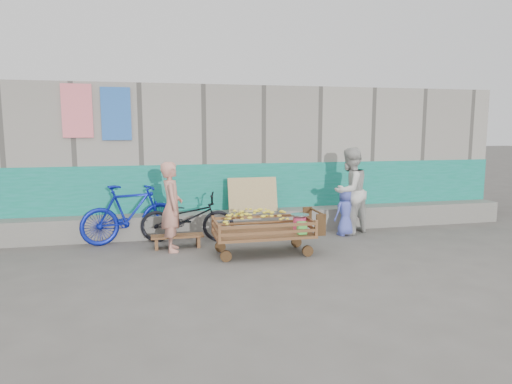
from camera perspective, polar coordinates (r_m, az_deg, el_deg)
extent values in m
plane|color=#514E49|center=(7.17, 1.16, -9.29)|extent=(80.00, 80.00, 0.00)
cube|color=gray|center=(10.89, -4.12, 4.67)|extent=(12.00, 3.00, 3.00)
cube|color=#0A7E5E|center=(9.49, -2.65, -0.68)|extent=(12.00, 0.03, 1.40)
cube|color=slate|center=(9.34, -2.37, -3.77)|extent=(12.00, 0.50, 0.45)
cube|color=tan|center=(9.18, -0.40, -0.33)|extent=(1.00, 0.19, 0.68)
cube|color=#F8727F|center=(9.30, -21.46, 9.42)|extent=(0.55, 0.03, 1.00)
cube|color=blue|center=(9.22, -17.09, 9.33)|extent=(0.55, 0.03, 1.00)
cube|color=brown|center=(7.76, 0.91, -5.30)|extent=(1.66, 0.83, 0.05)
cylinder|color=#392111|center=(7.40, -3.78, -8.01)|extent=(0.18, 0.06, 0.18)
cube|color=brown|center=(7.21, -4.58, -5.13)|extent=(0.05, 0.05, 0.26)
cylinder|color=#392111|center=(7.98, -4.49, -6.82)|extent=(0.18, 0.06, 0.18)
cube|color=brown|center=(7.96, -5.41, -3.88)|extent=(0.05, 0.05, 0.26)
cylinder|color=#392111|center=(7.74, 6.48, -7.33)|extent=(0.18, 0.06, 0.18)
cube|color=brown|center=(7.60, 7.52, -4.48)|extent=(0.05, 0.05, 0.26)
cylinder|color=#392111|center=(8.29, 5.07, -6.26)|extent=(0.18, 0.06, 0.18)
cube|color=brown|center=(8.32, 5.65, -3.36)|extent=(0.05, 0.05, 0.26)
cube|color=brown|center=(7.37, 1.64, -5.10)|extent=(1.61, 0.04, 0.05)
cube|color=brown|center=(7.35, 1.64, -4.26)|extent=(1.61, 0.04, 0.05)
cube|color=brown|center=(8.11, 0.25, -3.89)|extent=(1.61, 0.04, 0.05)
cube|color=brown|center=(8.08, 0.25, -3.12)|extent=(1.61, 0.04, 0.05)
cube|color=brown|center=(7.59, -5.01, -4.74)|extent=(0.04, 0.78, 0.05)
cube|color=brown|center=(7.56, -5.02, -3.92)|extent=(0.04, 0.78, 0.05)
cube|color=brown|center=(7.96, 6.54, -4.15)|extent=(0.04, 0.78, 0.05)
cube|color=brown|center=(7.94, 6.55, -3.37)|extent=(0.04, 0.78, 0.05)
cylinder|color=#392111|center=(7.98, 7.69, -2.46)|extent=(0.04, 0.74, 0.04)
cube|color=#392111|center=(8.30, 6.42, -3.14)|extent=(0.17, 0.04, 0.37)
cube|color=#392111|center=(7.67, 8.12, -4.09)|extent=(0.17, 0.04, 0.37)
ellipsoid|color=#FDF92F|center=(7.69, 0.24, -3.69)|extent=(1.20, 0.65, 0.41)
cylinder|color=#E93C71|center=(7.91, 5.47, -4.02)|extent=(0.22, 0.22, 0.24)
cylinder|color=silver|center=(7.88, 5.48, -3.10)|extent=(0.03, 0.03, 0.06)
cylinder|color=silver|center=(7.88, 5.49, -2.84)|extent=(0.31, 0.31, 0.02)
cube|color=#4ED449|center=(7.66, 5.75, -4.50)|extent=(0.15, 0.11, 0.20)
cube|color=brown|center=(8.32, -9.81, -5.44)|extent=(0.93, 0.28, 0.04)
cube|color=brown|center=(8.34, -12.34, -6.33)|extent=(0.06, 0.26, 0.19)
cube|color=brown|center=(8.38, -7.25, -6.14)|extent=(0.06, 0.26, 0.19)
imported|color=tan|center=(8.03, -10.48, -1.82)|extent=(0.38, 0.57, 1.56)
imported|color=beige|center=(9.36, 11.63, 0.12)|extent=(1.06, 0.99, 1.75)
imported|color=#4855B7|center=(9.26, 11.11, -2.46)|extent=(0.53, 0.41, 0.95)
imported|color=black|center=(8.68, -8.56, -3.18)|extent=(1.84, 0.92, 0.92)
imported|color=#0D1B99|center=(8.84, -15.45, -2.60)|extent=(1.90, 1.05, 1.10)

